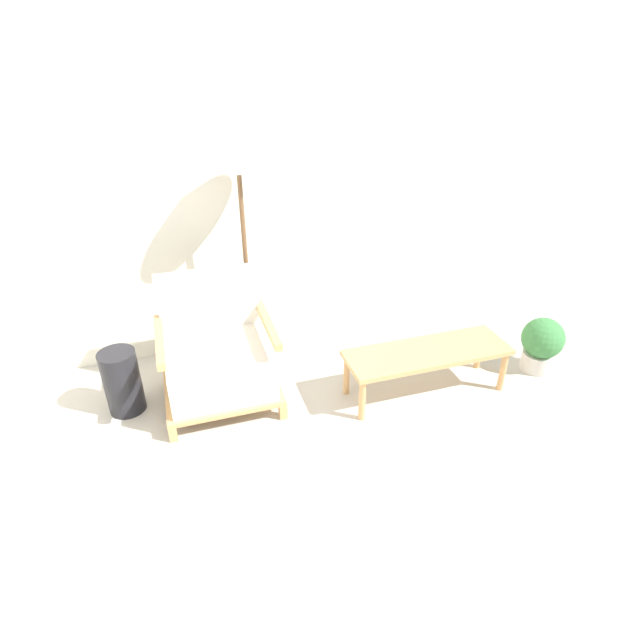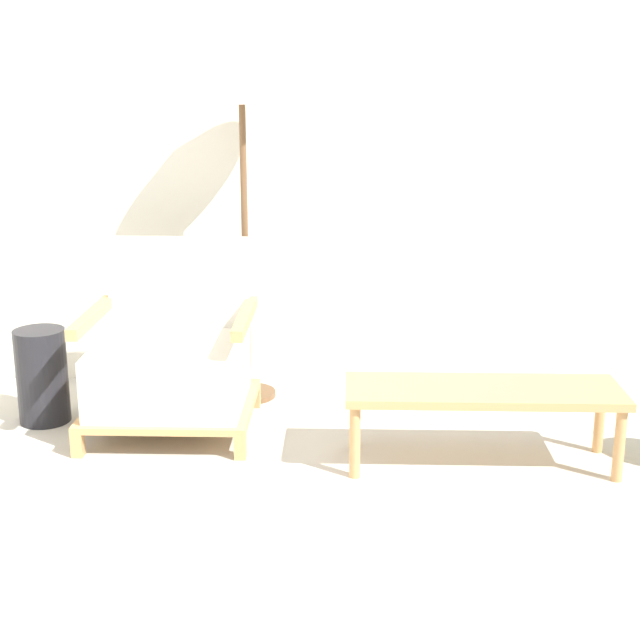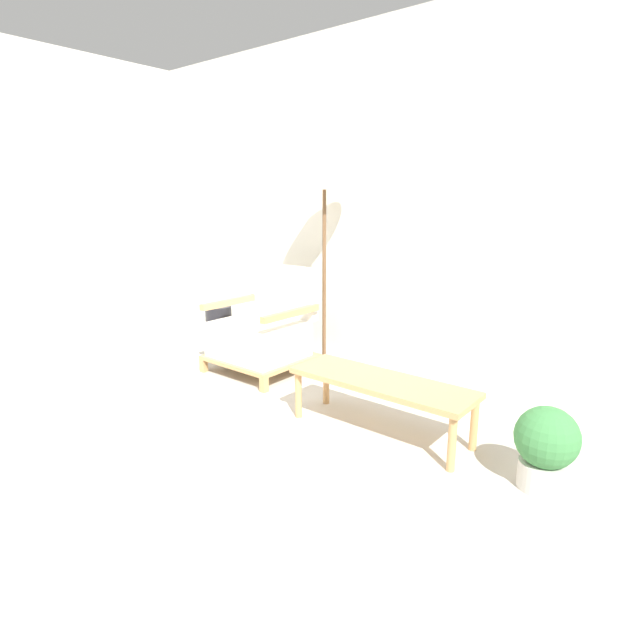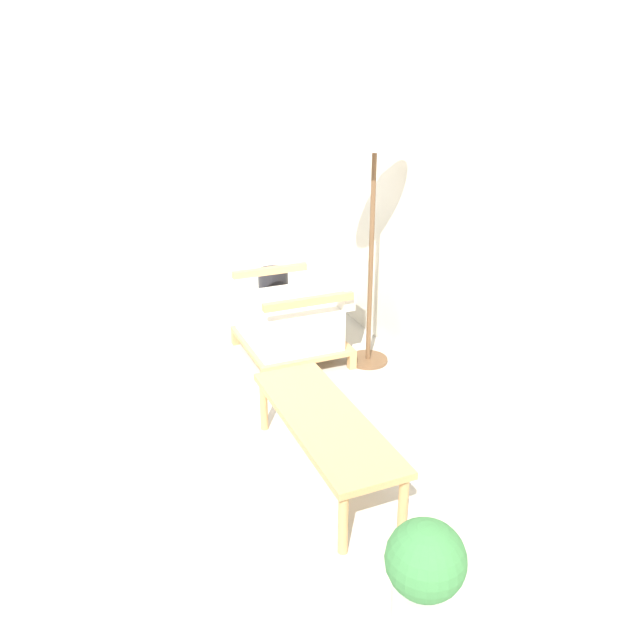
# 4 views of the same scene
# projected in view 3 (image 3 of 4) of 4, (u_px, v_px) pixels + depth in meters

# --- Properties ---
(ground_plane) EXTENTS (14.00, 14.00, 0.00)m
(ground_plane) POSITION_uv_depth(u_px,v_px,m) (139.00, 448.00, 2.85)
(ground_plane) COLOR #B7B2A8
(wall_back) EXTENTS (8.00, 0.06, 2.70)m
(wall_back) POSITION_uv_depth(u_px,v_px,m) (356.00, 203.00, 4.13)
(wall_back) COLOR silver
(wall_back) RESTS_ON ground_plane
(wall_left) EXTENTS (0.06, 8.00, 2.70)m
(wall_left) POSITION_uv_depth(u_px,v_px,m) (24.00, 203.00, 4.40)
(wall_left) COLOR silver
(wall_left) RESTS_ON ground_plane
(armchair) EXTENTS (0.75, 0.67, 0.85)m
(armchair) POSITION_uv_depth(u_px,v_px,m) (263.00, 333.00, 4.08)
(armchair) COLOR tan
(armchair) RESTS_ON ground_plane
(floor_lamp) EXTENTS (0.40, 0.40, 1.69)m
(floor_lamp) POSITION_uv_depth(u_px,v_px,m) (324.00, 188.00, 3.95)
(floor_lamp) COLOR brown
(floor_lamp) RESTS_ON ground_plane
(coffee_table) EXTENTS (1.14, 0.37, 0.34)m
(coffee_table) POSITION_uv_depth(u_px,v_px,m) (381.00, 386.00, 2.97)
(coffee_table) COLOR tan
(coffee_table) RESTS_ON ground_plane
(vase) EXTENTS (0.24, 0.24, 0.45)m
(vase) POSITION_uv_depth(u_px,v_px,m) (219.00, 330.00, 4.53)
(vase) COLOR black
(vase) RESTS_ON ground_plane
(potted_plant) EXTENTS (0.30, 0.30, 0.42)m
(potted_plant) POSITION_uv_depth(u_px,v_px,m) (546.00, 446.00, 2.41)
(potted_plant) COLOR beige
(potted_plant) RESTS_ON ground_plane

